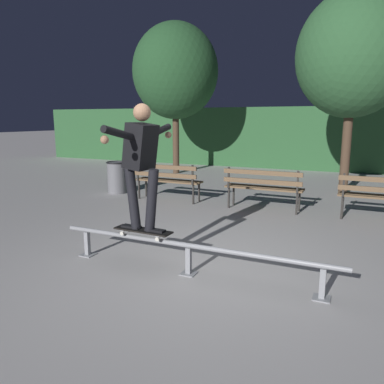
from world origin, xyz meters
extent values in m
plane|color=#ADAAA8|center=(0.00, 0.00, 0.00)|extent=(90.00, 90.00, 0.00)
cube|color=#2D5B33|center=(0.00, 10.52, 1.15)|extent=(24.00, 1.20, 2.30)
cylinder|color=gray|center=(0.00, -0.27, 0.36)|extent=(3.63, 0.06, 0.06)
cube|color=gray|center=(-1.54, -0.27, 0.17)|extent=(0.06, 0.06, 0.33)
cube|color=gray|center=(-1.54, -0.27, 0.01)|extent=(0.18, 0.18, 0.01)
cube|color=gray|center=(0.00, -0.27, 0.17)|extent=(0.06, 0.06, 0.33)
cube|color=gray|center=(0.00, -0.27, 0.01)|extent=(0.18, 0.18, 0.01)
cube|color=gray|center=(1.54, -0.27, 0.17)|extent=(0.06, 0.06, 0.33)
cube|color=gray|center=(1.54, -0.27, 0.01)|extent=(0.18, 0.18, 0.01)
cube|color=black|center=(-0.64, -0.27, 0.47)|extent=(0.79, 0.23, 0.02)
cube|color=black|center=(-0.64, -0.27, 0.48)|extent=(0.77, 0.22, 0.00)
cube|color=#9E9EA3|center=(-0.37, -0.28, 0.46)|extent=(0.06, 0.17, 0.02)
cube|color=#9E9EA3|center=(-0.90, -0.26, 0.46)|extent=(0.06, 0.17, 0.02)
cylinder|color=beige|center=(-0.37, -0.36, 0.42)|extent=(0.05, 0.03, 0.05)
cylinder|color=beige|center=(-0.37, -0.20, 0.42)|extent=(0.05, 0.03, 0.05)
cylinder|color=beige|center=(-0.90, -0.34, 0.42)|extent=(0.05, 0.03, 0.05)
cylinder|color=beige|center=(-0.90, -0.18, 0.42)|extent=(0.05, 0.03, 0.05)
cube|color=black|center=(-0.46, -0.27, 0.50)|extent=(0.26, 0.11, 0.03)
cube|color=black|center=(-0.82, -0.26, 0.50)|extent=(0.26, 0.11, 0.03)
cylinder|color=black|center=(-0.50, -0.27, 0.87)|extent=(0.21, 0.13, 0.79)
cylinder|color=black|center=(-0.78, -0.26, 0.87)|extent=(0.21, 0.13, 0.79)
cube|color=black|center=(-0.64, -0.27, 1.53)|extent=(0.35, 0.37, 0.57)
cylinder|color=black|center=(-0.65, -0.65, 1.69)|extent=(0.11, 0.61, 0.21)
cylinder|color=black|center=(-0.62, 0.11, 1.69)|extent=(0.11, 0.61, 0.21)
sphere|color=#A37556|center=(-0.66, -0.93, 1.64)|extent=(0.09, 0.09, 0.09)
sphere|color=#A37556|center=(-0.61, 0.39, 1.64)|extent=(0.09, 0.09, 0.09)
sphere|color=#A37556|center=(-0.61, -0.27, 1.93)|extent=(0.21, 0.21, 0.21)
cube|color=#282623|center=(-1.50, 3.53, 0.22)|extent=(0.04, 0.04, 0.44)
cube|color=#282623|center=(-1.50, 3.21, 0.22)|extent=(0.04, 0.04, 0.44)
cube|color=#282623|center=(-1.50, 3.17, 0.66)|extent=(0.04, 0.04, 0.44)
cube|color=#282623|center=(-2.91, 3.53, 0.22)|extent=(0.04, 0.04, 0.44)
cube|color=#282623|center=(-2.91, 3.21, 0.22)|extent=(0.04, 0.04, 0.44)
cube|color=#282623|center=(-2.91, 3.17, 0.66)|extent=(0.04, 0.04, 0.44)
cube|color=brown|center=(-2.21, 3.51, 0.46)|extent=(1.60, 0.10, 0.04)
cube|color=brown|center=(-2.21, 3.37, 0.46)|extent=(1.60, 0.10, 0.04)
cube|color=brown|center=(-2.21, 3.23, 0.46)|extent=(1.60, 0.10, 0.04)
cube|color=brown|center=(-2.21, 3.16, 0.62)|extent=(1.60, 0.04, 0.09)
cube|color=brown|center=(-2.21, 3.16, 0.80)|extent=(1.60, 0.04, 0.09)
cube|color=#282623|center=(0.73, 3.53, 0.22)|extent=(0.04, 0.04, 0.44)
cube|color=#282623|center=(0.73, 3.21, 0.22)|extent=(0.04, 0.04, 0.44)
cube|color=#282623|center=(0.73, 3.17, 0.66)|extent=(0.04, 0.04, 0.44)
cube|color=#282623|center=(-0.68, 3.53, 0.22)|extent=(0.04, 0.04, 0.44)
cube|color=#282623|center=(-0.68, 3.21, 0.22)|extent=(0.04, 0.04, 0.44)
cube|color=#282623|center=(-0.68, 3.17, 0.66)|extent=(0.04, 0.04, 0.44)
cube|color=brown|center=(0.03, 3.51, 0.46)|extent=(1.60, 0.10, 0.04)
cube|color=brown|center=(0.03, 3.37, 0.46)|extent=(1.60, 0.10, 0.04)
cube|color=brown|center=(0.02, 3.23, 0.46)|extent=(1.60, 0.10, 0.04)
cube|color=brown|center=(0.02, 3.16, 0.62)|extent=(1.60, 0.04, 0.09)
cube|color=brown|center=(0.02, 3.16, 0.80)|extent=(1.60, 0.04, 0.09)
cube|color=#282623|center=(1.55, 3.53, 0.22)|extent=(0.04, 0.04, 0.44)
cube|color=#282623|center=(1.55, 3.21, 0.22)|extent=(0.04, 0.04, 0.44)
cube|color=#282623|center=(1.55, 3.17, 0.66)|extent=(0.04, 0.04, 0.44)
cube|color=brown|center=(2.26, 3.51, 0.46)|extent=(1.60, 0.10, 0.04)
cylinder|color=#4C3828|center=(1.45, 5.84, 1.10)|extent=(0.22, 0.22, 2.21)
ellipsoid|color=#2D5B33|center=(1.45, 5.84, 3.34)|extent=(2.67, 2.67, 2.94)
cylinder|color=#4C3828|center=(-4.05, 7.40, 1.10)|extent=(0.22, 0.22, 2.20)
ellipsoid|color=#234C28|center=(-4.05, 7.40, 3.41)|extent=(2.84, 2.84, 3.13)
cylinder|color=slate|center=(-3.81, 3.60, 0.39)|extent=(0.48, 0.48, 0.78)
torus|color=black|center=(-3.81, 3.60, 0.78)|extent=(0.52, 0.52, 0.04)
camera|label=1|loc=(1.80, -4.13, 1.85)|focal=34.84mm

